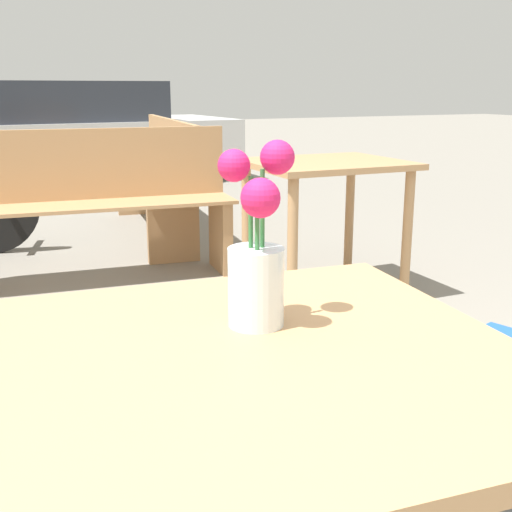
{
  "coord_description": "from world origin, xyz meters",
  "views": [
    {
      "loc": [
        -0.36,
        -0.75,
        1.07
      ],
      "look_at": [
        0.04,
        0.1,
        0.83
      ],
      "focal_mm": 45.0,
      "sensor_mm": 36.0,
      "label": 1
    }
  ],
  "objects_px": {
    "table_front": "(261,428)",
    "parked_car": "(60,135)",
    "bench_far": "(160,171)",
    "flower_vase": "(257,263)",
    "bench_middle": "(89,199)",
    "table_back": "(325,185)"
  },
  "relations": [
    {
      "from": "bench_middle",
      "to": "parked_car",
      "type": "relative_size",
      "value": 0.41
    },
    {
      "from": "bench_far",
      "to": "flower_vase",
      "type": "bearing_deg",
      "value": -104.73
    },
    {
      "from": "bench_middle",
      "to": "parked_car",
      "type": "distance_m",
      "value": 4.08
    },
    {
      "from": "flower_vase",
      "to": "bench_middle",
      "type": "xyz_separation_m",
      "value": [
        0.27,
        2.78,
        -0.35
      ]
    },
    {
      "from": "bench_middle",
      "to": "table_back",
      "type": "relative_size",
      "value": 2.11
    },
    {
      "from": "bench_middle",
      "to": "bench_far",
      "type": "xyz_separation_m",
      "value": [
        0.72,
        0.97,
        0.01
      ]
    },
    {
      "from": "flower_vase",
      "to": "table_front",
      "type": "bearing_deg",
      "value": -112.16
    },
    {
      "from": "flower_vase",
      "to": "table_back",
      "type": "bearing_deg",
      "value": 56.04
    },
    {
      "from": "table_front",
      "to": "parked_car",
      "type": "xyz_separation_m",
      "value": [
        0.78,
        6.93,
        -0.04
      ]
    },
    {
      "from": "flower_vase",
      "to": "bench_far",
      "type": "distance_m",
      "value": 3.89
    },
    {
      "from": "bench_middle",
      "to": "bench_far",
      "type": "bearing_deg",
      "value": 53.45
    },
    {
      "from": "bench_middle",
      "to": "table_front",
      "type": "bearing_deg",
      "value": -96.13
    },
    {
      "from": "bench_middle",
      "to": "table_back",
      "type": "bearing_deg",
      "value": -38.94
    },
    {
      "from": "bench_far",
      "to": "table_back",
      "type": "bearing_deg",
      "value": -79.83
    },
    {
      "from": "table_back",
      "to": "bench_far",
      "type": "bearing_deg",
      "value": 100.17
    },
    {
      "from": "parked_car",
      "to": "bench_middle",
      "type": "bearing_deg",
      "value": -96.68
    },
    {
      "from": "table_front",
      "to": "table_back",
      "type": "distance_m",
      "value": 2.45
    },
    {
      "from": "bench_far",
      "to": "parked_car",
      "type": "relative_size",
      "value": 0.46
    },
    {
      "from": "bench_middle",
      "to": "table_back",
      "type": "height_order",
      "value": "bench_middle"
    },
    {
      "from": "table_front",
      "to": "bench_middle",
      "type": "bearing_deg",
      "value": 83.87
    },
    {
      "from": "flower_vase",
      "to": "parked_car",
      "type": "xyz_separation_m",
      "value": [
        0.74,
        6.84,
        -0.26
      ]
    },
    {
      "from": "table_back",
      "to": "parked_car",
      "type": "relative_size",
      "value": 0.2
    }
  ]
}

